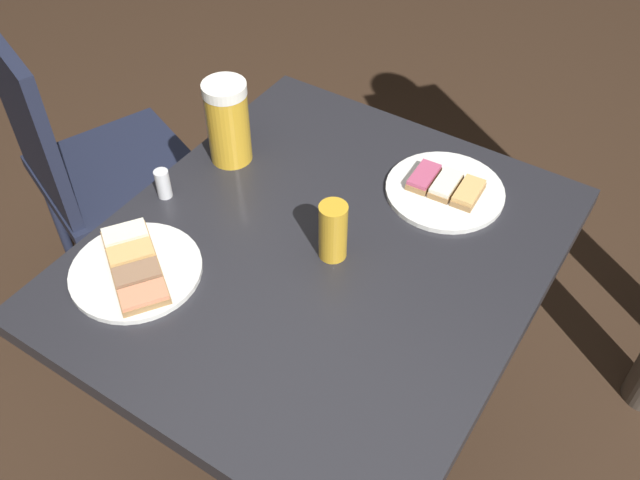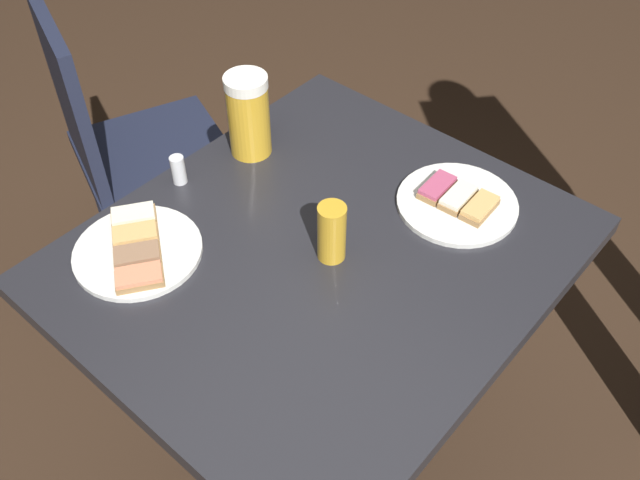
# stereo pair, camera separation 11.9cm
# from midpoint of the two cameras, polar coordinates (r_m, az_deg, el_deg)

# --- Properties ---
(ground_plane) EXTENTS (6.00, 6.00, 0.00)m
(ground_plane) POSITION_cam_midpoint_polar(r_m,az_deg,el_deg) (1.83, -1.95, -17.37)
(ground_plane) COLOR #382619
(cafe_table) EXTENTS (0.83, 0.73, 0.76)m
(cafe_table) POSITION_cam_midpoint_polar(r_m,az_deg,el_deg) (1.32, -2.58, -5.51)
(cafe_table) COLOR black
(cafe_table) RESTS_ON ground_plane
(plate_near) EXTENTS (0.22, 0.22, 0.03)m
(plate_near) POSITION_cam_midpoint_polar(r_m,az_deg,el_deg) (1.31, 7.70, 4.04)
(plate_near) COLOR white
(plate_near) RESTS_ON cafe_table
(plate_far) EXTENTS (0.22, 0.22, 0.03)m
(plate_far) POSITION_cam_midpoint_polar(r_m,az_deg,el_deg) (1.21, -17.66, -2.40)
(plate_far) COLOR white
(plate_far) RESTS_ON cafe_table
(beer_mug) EXTENTS (0.14, 0.09, 0.17)m
(beer_mug) POSITION_cam_midpoint_polar(r_m,az_deg,el_deg) (1.36, -10.05, 9.53)
(beer_mug) COLOR gold
(beer_mug) RESTS_ON cafe_table
(beer_glass_small) EXTENTS (0.05, 0.05, 0.11)m
(beer_glass_small) POSITION_cam_midpoint_polar(r_m,az_deg,el_deg) (1.15, -1.79, 0.66)
(beer_glass_small) COLOR gold
(beer_glass_small) RESTS_ON cafe_table
(salt_shaker) EXTENTS (0.03, 0.03, 0.06)m
(salt_shaker) POSITION_cam_midpoint_polar(r_m,az_deg,el_deg) (1.32, -15.29, 4.36)
(salt_shaker) COLOR silver
(salt_shaker) RESTS_ON cafe_table
(cafe_chair) EXTENTS (0.49, 0.49, 0.88)m
(cafe_chair) POSITION_cam_midpoint_polar(r_m,az_deg,el_deg) (1.88, -20.29, 5.87)
(cafe_chair) COLOR #1E2338
(cafe_chair) RESTS_ON ground_plane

